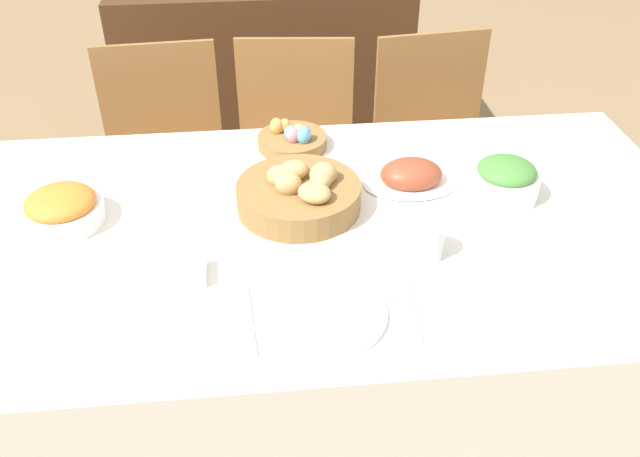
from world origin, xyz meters
name	(u,v)px	position (x,y,z in m)	size (l,w,h in m)	color
ground_plane	(325,429)	(0.00, 0.00, 0.00)	(12.00, 12.00, 0.00)	#937551
dining_table	(326,338)	(0.00, 0.00, 0.39)	(1.86, 1.02, 0.78)	silver
chair_far_center	(296,158)	(-0.02, 0.83, 0.48)	(0.46, 0.46, 0.89)	olive
chair_far_left	(166,165)	(-0.49, 0.83, 0.48)	(0.45, 0.45, 0.89)	olive
chair_far_right	(436,151)	(0.51, 0.83, 0.48)	(0.47, 0.47, 0.89)	olive
sideboard	(265,76)	(-0.10, 1.73, 0.43)	(1.33, 0.44, 0.85)	#4C2D19
bread_basket	(300,193)	(-0.06, 0.07, 0.82)	(0.31, 0.31, 0.12)	olive
egg_basket	(292,139)	(-0.06, 0.38, 0.80)	(0.20, 0.20, 0.08)	olive
ham_platter	(411,176)	(0.24, 0.15, 0.80)	(0.25, 0.17, 0.08)	white
carrot_bowl	(62,208)	(-0.63, 0.07, 0.82)	(0.19, 0.19, 0.09)	white
green_salad_bowl	(505,180)	(0.46, 0.07, 0.83)	(0.17, 0.17, 0.10)	white
dinner_plate	(325,314)	(-0.04, -0.32, 0.78)	(0.25, 0.25, 0.01)	white
fork	(250,320)	(-0.19, -0.32, 0.78)	(0.02, 0.20, 0.00)	#B7B7BC
knife	(399,310)	(0.11, -0.32, 0.78)	(0.02, 0.20, 0.00)	#B7B7BC
spoon	(413,309)	(0.14, -0.32, 0.78)	(0.02, 0.20, 0.00)	#B7B7BC
drinking_cup	(428,241)	(0.21, -0.15, 0.82)	(0.07, 0.07, 0.08)	silver
butter_dish	(176,273)	(-0.35, -0.17, 0.79)	(0.13, 0.08, 0.03)	white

